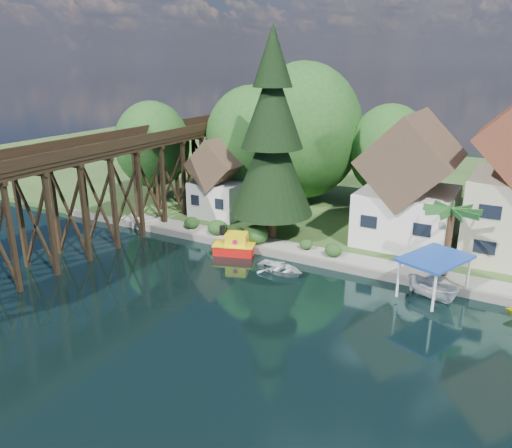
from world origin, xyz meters
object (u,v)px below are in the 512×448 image
at_px(trestle_bridge, 115,181).
at_px(boat_white_a, 281,267).
at_px(tugboat, 235,246).
at_px(house_left, 409,188).
at_px(conifer, 272,140).
at_px(shed, 221,182).
at_px(palm_tree, 452,213).
at_px(boat_canopy, 433,281).

xyz_separation_m(trestle_bridge, boat_white_a, (16.19, 0.34, -4.95)).
bearing_deg(tugboat, house_left, 37.18).
xyz_separation_m(trestle_bridge, house_left, (23.00, 10.83, -0.21)).
xyz_separation_m(conifer, boat_white_a, (3.78, -5.64, -8.65)).
height_order(tugboat, boat_white_a, tugboat).
relative_size(house_left, conifer, 0.62).
height_order(trestle_bridge, tugboat, trestle_bridge).
height_order(shed, boat_white_a, shed).
bearing_deg(tugboat, shed, 129.46).
distance_m(trestle_bridge, palm_tree, 27.75).
bearing_deg(house_left, trestle_bridge, -154.79).
height_order(house_left, shed, house_left).
bearing_deg(boat_canopy, boat_white_a, -174.51).
xyz_separation_m(trestle_bridge, shed, (5.00, 9.33, -1.52)).
bearing_deg(house_left, shed, -175.23).
bearing_deg(palm_tree, house_left, 125.02).
height_order(trestle_bridge, shed, trestle_bridge).
xyz_separation_m(trestle_bridge, tugboat, (11.16, 1.85, -4.61)).
bearing_deg(conifer, boat_canopy, -17.32).
distance_m(tugboat, boat_white_a, 5.27).
bearing_deg(boat_canopy, conifer, 162.68).
bearing_deg(trestle_bridge, house_left, 25.21).
bearing_deg(tugboat, boat_canopy, -1.62).
height_order(trestle_bridge, boat_canopy, trestle_bridge).
distance_m(conifer, palm_tree, 15.49).
bearing_deg(shed, palm_tree, -11.95).
bearing_deg(palm_tree, boat_white_a, -159.19).
bearing_deg(palm_tree, tugboat, -170.39).
xyz_separation_m(house_left, boat_white_a, (-6.81, -10.48, -4.74)).
relative_size(trestle_bridge, conifer, 2.49).
xyz_separation_m(conifer, boat_canopy, (14.71, -4.59, -7.74)).
bearing_deg(house_left, palm_tree, -54.98).
distance_m(house_left, shed, 18.11).
bearing_deg(boat_white_a, shed, 58.75).
height_order(house_left, palm_tree, house_left).
distance_m(shed, boat_white_a, 14.76).
height_order(trestle_bridge, palm_tree, trestle_bridge).
bearing_deg(tugboat, palm_tree, 9.61).
relative_size(tugboat, boat_white_a, 1.00).
xyz_separation_m(shed, tugboat, (6.16, -7.48, -3.09)).
bearing_deg(trestle_bridge, conifer, 25.73).
bearing_deg(house_left, boat_canopy, -66.41).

